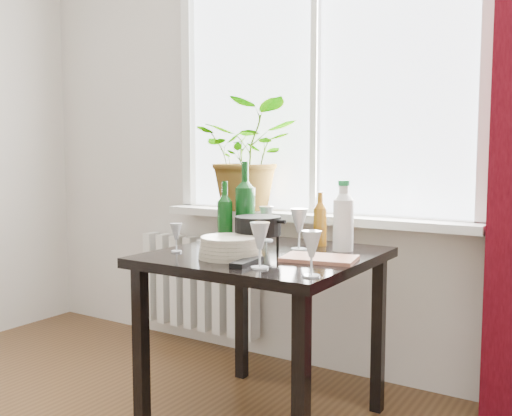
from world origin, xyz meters
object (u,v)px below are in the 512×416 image
Objects in this scene: wineglass_back_center at (299,229)px; plate_stack at (230,248)px; table at (265,274)px; cutting_board at (320,258)px; wine_bottle_left at (225,213)px; bottle_amber at (320,218)px; cleaning_bottle at (343,215)px; wineglass_back_left at (266,223)px; radiator at (199,283)px; fondue_pot at (258,234)px; potted_plant at (250,155)px; wineglass_far_right at (312,253)px; wineglass_front_left at (176,238)px; tv_remote at (247,262)px; wine_bottle_right at (245,202)px; wineglass_front_right at (260,245)px.

wineglass_back_center is 0.35m from plate_stack.
cutting_board is at bearing -8.43° from table.
wine_bottle_left is 0.35m from wineglass_back_center.
cleaning_bottle reaches higher than bottle_amber.
plate_stack is (-0.14, -0.31, -0.05)m from wineglass_back_center.
cleaning_bottle is 0.29m from cutting_board.
wine_bottle_left reaches higher than wineglass_back_left.
bottle_amber is at bearing -19.81° from radiator.
wineglass_back_left is at bearing 116.01° from fondue_pot.
potted_plant is 2.43× the size of bottle_amber.
wineglass_far_right reaches higher than plate_stack.
fondue_pot reaches higher than radiator.
wineglass_front_left is at bearing -79.76° from potted_plant.
cleaning_bottle reaches higher than wineglass_far_right.
wine_bottle_left is at bearing 77.04° from wineglass_front_left.
tv_remote is (0.40, -0.07, -0.05)m from wineglass_front_left.
table is at bearing 31.60° from wineglass_front_left.
bottle_amber is 0.33m from fondue_pot.
potted_plant reaches higher than plate_stack.
wine_bottle_right reaches higher than tv_remote.
wineglass_back_left reaches higher than fondue_pot.
wineglass_back_center is (0.54, -0.45, -0.31)m from potted_plant.
wineglass_back_left is (-0.32, 0.57, -0.00)m from wineglass_front_right.
wineglass_back_center is 0.72× the size of plate_stack.
cleaning_bottle is 1.71× the size of tv_remote.
wineglass_back_left is at bearing 150.61° from wineglass_back_center.
wineglass_back_center is 0.29m from wineglass_back_left.
potted_plant is (-0.46, 0.58, 0.49)m from table.
potted_plant is at bearing 152.17° from bottle_amber.
wineglass_back_left is 0.93× the size of tv_remote.
cleaning_bottle is (0.26, 0.21, 0.24)m from table.
wineglass_far_right is 0.45m from plate_stack.
potted_plant reaches higher than wineglass_back_left.
bottle_amber reaches higher than wineglass_back_center.
table is 0.37m from wine_bottle_right.
plate_stack reaches higher than radiator.
potted_plant reaches higher than wineglass_front_left.
wine_bottle_right is at bearing 141.17° from wineglass_far_right.
potted_plant is 1.94× the size of cleaning_bottle.
plate_stack is (-0.31, -0.39, -0.11)m from cleaning_bottle.
table is at bearing 73.11° from plate_stack.
cleaning_bottle reaches higher than wineglass_back_center.
wineglass_far_right is 0.54m from wineglass_back_center.
cleaning_bottle is 0.43m from wineglass_back_left.
cutting_board is (0.30, -0.03, -0.07)m from fondue_pot.
potted_plant is 1.54× the size of wine_bottle_right.
wineglass_front_right reaches higher than cutting_board.
wineglass_front_left is (-0.12, -0.33, -0.13)m from wine_bottle_right.
radiator is 4.47× the size of tv_remote.
plate_stack is at bearing -66.42° from wine_bottle_right.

